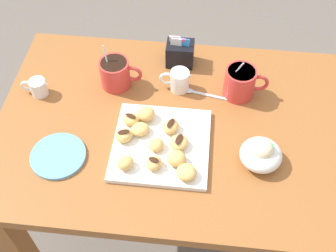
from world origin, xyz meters
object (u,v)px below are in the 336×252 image
at_px(beignet_3, 154,163).
at_px(beignet_8, 186,172).
at_px(beignet_2, 124,136).
at_px(dining_table, 172,149).
at_px(beignet_10, 125,163).
at_px(saucer_sky_left, 58,156).
at_px(pastry_plate_square, 161,145).
at_px(beignet_5, 176,158).
at_px(beignet_1, 140,129).
at_px(beignet_7, 156,145).
at_px(beignet_0, 131,119).
at_px(ice_cream_bowl, 261,154).
at_px(beignet_4, 179,143).
at_px(cream_pitcher_white, 179,80).
at_px(beignet_9, 169,126).
at_px(sugar_caddy, 179,53).
at_px(coffee_mug_red_left, 116,73).
at_px(beignet_6, 146,113).
at_px(chocolate_sauce_pitcher, 38,87).
at_px(coffee_mug_red_right, 240,82).

height_order(beignet_3, beignet_8, same).
bearing_deg(beignet_2, dining_table, 33.15).
bearing_deg(beignet_10, saucer_sky_left, 173.83).
distance_m(pastry_plate_square, beignet_10, 0.13).
relative_size(dining_table, beignet_5, 19.78).
bearing_deg(beignet_3, beignet_5, 18.85).
xyz_separation_m(beignet_1, beignet_7, (0.05, -0.05, 0.00)).
relative_size(dining_table, beignet_0, 21.51).
distance_m(ice_cream_bowl, saucer_sky_left, 0.57).
relative_size(ice_cream_bowl, beignet_5, 2.18).
bearing_deg(beignet_2, pastry_plate_square, -1.28).
distance_m(beignet_4, beignet_8, 0.10).
bearing_deg(beignet_10, cream_pitcher_white, 70.18).
relative_size(beignet_0, beignet_7, 1.09).
bearing_deg(beignet_1, beignet_8, -42.32).
bearing_deg(beignet_9, beignet_7, -113.75).
bearing_deg(beignet_8, dining_table, 107.24).
xyz_separation_m(beignet_5, beignet_10, (-0.14, -0.03, -0.00)).
distance_m(beignet_0, beignet_4, 0.16).
xyz_separation_m(sugar_caddy, beignet_4, (0.03, -0.36, -0.01)).
bearing_deg(cream_pitcher_white, ice_cream_bowl, -45.65).
xyz_separation_m(beignet_1, beignet_3, (0.05, -0.11, 0.00)).
relative_size(coffee_mug_red_left, beignet_9, 2.72).
height_order(beignet_1, beignet_8, beignet_8).
distance_m(saucer_sky_left, beignet_3, 0.28).
distance_m(cream_pitcher_white, beignet_9, 0.18).
distance_m(dining_table, beignet_1, 0.19).
relative_size(beignet_6, beignet_10, 1.15).
bearing_deg(sugar_caddy, saucer_sky_left, -125.81).
relative_size(dining_table, saucer_sky_left, 6.77).
height_order(chocolate_sauce_pitcher, beignet_9, chocolate_sauce_pitcher).
bearing_deg(beignet_8, beignet_4, 106.64).
xyz_separation_m(cream_pitcher_white, beignet_7, (-0.04, -0.25, -0.01)).
bearing_deg(saucer_sky_left, cream_pitcher_white, 43.70).
bearing_deg(beignet_8, beignet_3, 167.58).
bearing_deg(beignet_8, beignet_9, 112.27).
relative_size(coffee_mug_red_right, ice_cream_bowl, 1.29).
xyz_separation_m(coffee_mug_red_left, beignet_9, (0.19, -0.18, -0.02)).
bearing_deg(ice_cream_bowl, beignet_10, -169.59).
relative_size(beignet_3, beignet_4, 0.86).
height_order(pastry_plate_square, chocolate_sauce_pitcher, chocolate_sauce_pitcher).
xyz_separation_m(pastry_plate_square, beignet_9, (0.02, 0.05, 0.02)).
bearing_deg(beignet_5, sugar_caddy, 94.17).
height_order(chocolate_sauce_pitcher, beignet_7, chocolate_sauce_pitcher).
bearing_deg(beignet_3, dining_table, 79.08).
xyz_separation_m(beignet_1, beignet_9, (0.08, 0.02, 0.00)).
relative_size(sugar_caddy, beignet_1, 1.96).
relative_size(beignet_1, beignet_9, 1.02).
distance_m(chocolate_sauce_pitcher, beignet_8, 0.55).
distance_m(coffee_mug_red_right, saucer_sky_left, 0.59).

